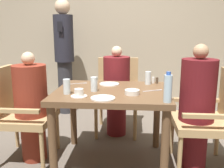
% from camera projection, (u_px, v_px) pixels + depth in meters
% --- Properties ---
extents(ground_plane, '(16.00, 16.00, 0.00)m').
position_uv_depth(ground_plane, '(112.00, 161.00, 2.49)').
color(ground_plane, '#60564C').
extents(wall_back, '(8.00, 0.06, 2.80)m').
position_uv_depth(wall_back, '(122.00, 23.00, 4.08)').
color(wall_back, tan).
rests_on(wall_back, ground_plane).
extents(dining_table, '(1.05, 0.86, 0.74)m').
position_uv_depth(dining_table, '(112.00, 101.00, 2.36)').
color(dining_table, brown).
rests_on(dining_table, ground_plane).
extents(chair_left_side, '(0.53, 0.53, 0.93)m').
position_uv_depth(chair_left_side, '(18.00, 110.00, 2.46)').
color(chair_left_side, tan).
rests_on(chair_left_side, ground_plane).
extents(diner_in_left_chair, '(0.32, 0.32, 1.09)m').
position_uv_depth(diner_in_left_chair, '(31.00, 106.00, 2.44)').
color(diner_in_left_chair, maroon).
rests_on(diner_in_left_chair, ground_plane).
extents(chair_far_side, '(0.53, 0.53, 0.93)m').
position_uv_depth(chair_far_side, '(117.00, 91.00, 3.20)').
color(chair_far_side, tan).
rests_on(chair_far_side, ground_plane).
extents(diner_in_far_chair, '(0.32, 0.32, 1.10)m').
position_uv_depth(diner_in_far_chair, '(117.00, 90.00, 3.05)').
color(diner_in_far_chair, maroon).
rests_on(diner_in_far_chair, ground_plane).
extents(chair_right_side, '(0.53, 0.53, 0.93)m').
position_uv_depth(chair_right_side, '(212.00, 115.00, 2.31)').
color(chair_right_side, tan).
rests_on(chair_right_side, ground_plane).
extents(diner_in_right_chair, '(0.32, 0.32, 1.17)m').
position_uv_depth(diner_in_right_chair, '(197.00, 106.00, 2.30)').
color(diner_in_right_chair, '#5B1419').
rests_on(diner_in_right_chair, ground_plane).
extents(standing_host, '(0.29, 0.33, 1.73)m').
position_uv_depth(standing_host, '(64.00, 54.00, 3.80)').
color(standing_host, '#2D2D33').
rests_on(standing_host, ground_plane).
extents(plate_main_left, '(0.20, 0.20, 0.01)m').
position_uv_depth(plate_main_left, '(109.00, 84.00, 2.57)').
color(plate_main_left, white).
rests_on(plate_main_left, dining_table).
extents(plate_main_right, '(0.20, 0.20, 0.01)m').
position_uv_depth(plate_main_right, '(103.00, 98.00, 2.04)').
color(plate_main_right, white).
rests_on(plate_main_right, dining_table).
extents(teacup_with_saucer, '(0.14, 0.14, 0.07)m').
position_uv_depth(teacup_with_saucer, '(79.00, 93.00, 2.11)').
color(teacup_with_saucer, white).
rests_on(teacup_with_saucer, dining_table).
extents(bowl_small, '(0.13, 0.13, 0.04)m').
position_uv_depth(bowl_small, '(132.00, 92.00, 2.18)').
color(bowl_small, white).
rests_on(bowl_small, dining_table).
extents(water_bottle, '(0.06, 0.06, 0.24)m').
position_uv_depth(water_bottle, '(168.00, 88.00, 1.93)').
color(water_bottle, silver).
rests_on(water_bottle, dining_table).
extents(glass_tall_near, '(0.06, 0.06, 0.13)m').
position_uv_depth(glass_tall_near, '(94.00, 84.00, 2.28)').
color(glass_tall_near, silver).
rests_on(glass_tall_near, dining_table).
extents(glass_tall_mid, '(0.06, 0.06, 0.13)m').
position_uv_depth(glass_tall_mid, '(67.00, 87.00, 2.19)').
color(glass_tall_mid, silver).
rests_on(glass_tall_mid, dining_table).
extents(glass_tall_far, '(0.06, 0.06, 0.13)m').
position_uv_depth(glass_tall_far, '(148.00, 78.00, 2.58)').
color(glass_tall_far, silver).
rests_on(glass_tall_far, dining_table).
extents(salt_shaker, '(0.03, 0.03, 0.07)m').
position_uv_depth(salt_shaker, '(153.00, 80.00, 2.63)').
color(salt_shaker, white).
rests_on(salt_shaker, dining_table).
extents(pepper_shaker, '(0.03, 0.03, 0.06)m').
position_uv_depth(pepper_shaker, '(157.00, 80.00, 2.63)').
color(pepper_shaker, '#4C3D2D').
rests_on(pepper_shaker, dining_table).
extents(fork_beside_plate, '(0.18, 0.09, 0.00)m').
position_uv_depth(fork_beside_plate, '(80.00, 83.00, 2.62)').
color(fork_beside_plate, silver).
rests_on(fork_beside_plate, dining_table).
extents(knife_beside_plate, '(0.18, 0.10, 0.00)m').
position_uv_depth(knife_beside_plate, '(154.00, 91.00, 2.31)').
color(knife_beside_plate, silver).
rests_on(knife_beside_plate, dining_table).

